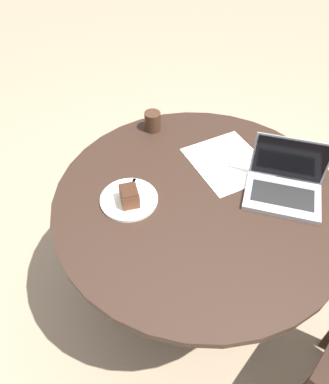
# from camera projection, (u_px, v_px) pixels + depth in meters

# --- Properties ---
(ground_plane) EXTENTS (12.00, 12.00, 0.00)m
(ground_plane) POSITION_uv_depth(u_px,v_px,m) (190.00, 291.00, 2.02)
(ground_plane) COLOR gray
(dining_table) EXTENTS (1.16, 1.16, 0.75)m
(dining_table) POSITION_uv_depth(u_px,v_px,m) (197.00, 221.00, 1.59)
(dining_table) COLOR black
(dining_table) RESTS_ON ground_plane
(paper_document) EXTENTS (0.42, 0.40, 0.00)m
(paper_document) POSITION_uv_depth(u_px,v_px,m) (228.00, 162.00, 1.62)
(paper_document) COLOR white
(paper_document) RESTS_ON dining_table
(plate) EXTENTS (0.23, 0.23, 0.01)m
(plate) POSITION_uv_depth(u_px,v_px,m) (129.00, 200.00, 1.46)
(plate) COLOR silver
(plate) RESTS_ON dining_table
(cake_slice) EXTENTS (0.09, 0.08, 0.07)m
(cake_slice) POSITION_uv_depth(u_px,v_px,m) (129.00, 196.00, 1.42)
(cake_slice) COLOR brown
(cake_slice) RESTS_ON plate
(fork) EXTENTS (0.17, 0.07, 0.00)m
(fork) POSITION_uv_depth(u_px,v_px,m) (130.00, 190.00, 1.49)
(fork) COLOR silver
(fork) RESTS_ON plate
(coffee_glass) EXTENTS (0.08, 0.08, 0.09)m
(coffee_glass) POSITION_uv_depth(u_px,v_px,m) (153.00, 121.00, 1.75)
(coffee_glass) COLOR #3D2619
(coffee_glass) RESTS_ON dining_table
(laptop) EXTENTS (0.29, 0.34, 0.22)m
(laptop) POSITION_uv_depth(u_px,v_px,m) (284.00, 186.00, 1.47)
(laptop) COLOR gray
(laptop) RESTS_ON dining_table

